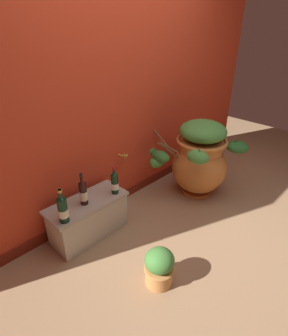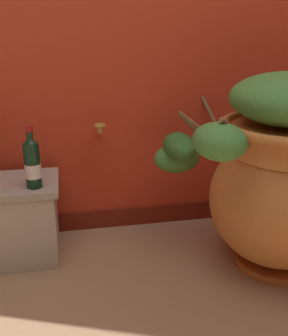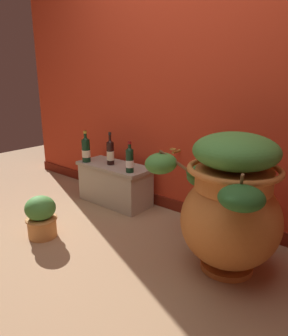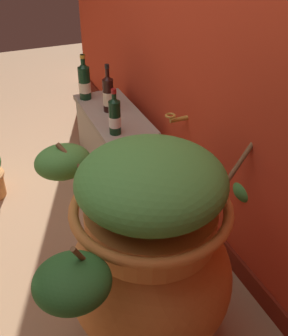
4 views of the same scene
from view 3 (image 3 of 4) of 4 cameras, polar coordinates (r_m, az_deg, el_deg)
The scene contains 8 objects.
ground_plane at distance 2.17m, azimuth -8.92°, elevation -17.55°, with size 7.00×7.00×0.00m, color #9E7A56.
back_wall at distance 2.73m, azimuth 10.00°, elevation 18.10°, with size 4.40×0.33×2.60m.
terracotta_urn at distance 2.03m, azimuth 15.07°, elevation -6.08°, with size 0.81×1.07×0.89m.
stone_ledge at distance 3.07m, azimuth -5.23°, elevation -2.57°, with size 0.75×0.33×0.38m.
wine_bottle_left at distance 3.00m, azimuth -6.05°, elevation 2.87°, with size 0.07×0.07×0.31m.
wine_bottle_middle at distance 2.75m, azimuth -2.58°, elevation 1.57°, with size 0.07×0.07×0.27m.
wine_bottle_right at distance 3.13m, azimuth -10.36°, elevation 3.36°, with size 0.08×0.08×0.30m.
potted_shrub at distance 2.57m, azimuth -17.96°, elevation -8.25°, with size 0.24×0.24×0.33m.
Camera 3 is at (1.38, -1.15, 1.21)m, focal length 34.01 mm.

